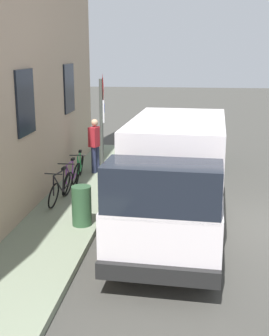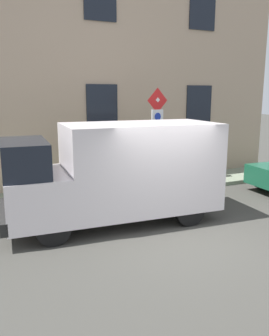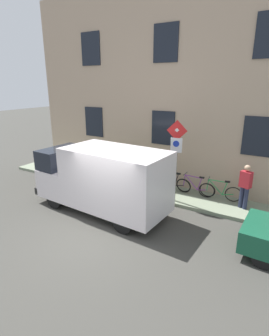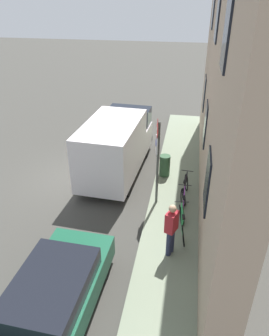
# 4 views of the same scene
# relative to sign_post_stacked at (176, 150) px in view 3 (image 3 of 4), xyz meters

# --- Properties ---
(ground_plane) EXTENTS (80.00, 80.00, 0.00)m
(ground_plane) POSITION_rel_sign_post_stacked_xyz_m (-3.30, 1.29, -2.26)
(ground_plane) COLOR #3D3C37
(sidewalk_slab) EXTENTS (1.79, 16.29, 0.14)m
(sidewalk_slab) POSITION_rel_sign_post_stacked_xyz_m (0.68, 1.29, -2.19)
(sidewalk_slab) COLOR gray
(sidewalk_slab) RESTS_ON ground_plane
(building_facade) EXTENTS (0.75, 14.29, 8.72)m
(building_facade) POSITION_rel_sign_post_stacked_xyz_m (1.93, 1.29, 2.10)
(building_facade) COLOR tan
(building_facade) RESTS_ON ground_plane
(sign_post_stacked) EXTENTS (0.19, 0.55, 3.15)m
(sign_post_stacked) POSITION_rel_sign_post_stacked_xyz_m (0.00, 0.00, 0.00)
(sign_post_stacked) COLOR #474C47
(sign_post_stacked) RESTS_ON sidewalk_slab
(delivery_van) EXTENTS (2.32, 5.44, 2.50)m
(delivery_van) POSITION_rel_sign_post_stacked_xyz_m (-1.92, 2.09, -0.93)
(delivery_van) COLOR silver
(delivery_van) RESTS_ON ground_plane
(bicycle_green) EXTENTS (0.47, 1.71, 0.89)m
(bicycle_green) POSITION_rel_sign_post_stacked_xyz_m (1.03, -1.56, -1.75)
(bicycle_green) COLOR black
(bicycle_green) RESTS_ON sidewalk_slab
(bicycle_purple) EXTENTS (0.46, 1.71, 0.89)m
(bicycle_purple) POSITION_rel_sign_post_stacked_xyz_m (1.03, -0.53, -1.75)
(bicycle_purple) COLOR black
(bicycle_purple) RESTS_ON sidewalk_slab
(bicycle_black) EXTENTS (0.46, 1.72, 0.89)m
(bicycle_black) POSITION_rel_sign_post_stacked_xyz_m (1.03, 0.50, -1.75)
(bicycle_black) COLOR black
(bicycle_black) RESTS_ON sidewalk_slab
(pedestrian) EXTENTS (0.39, 0.47, 1.72)m
(pedestrian) POSITION_rel_sign_post_stacked_xyz_m (0.74, -2.52, -1.19)
(pedestrian) COLOR #262B47
(pedestrian) RESTS_ON sidewalk_slab
(litter_bin) EXTENTS (0.44, 0.44, 0.90)m
(litter_bin) POSITION_rel_sign_post_stacked_xyz_m (0.14, 1.99, -1.67)
(litter_bin) COLOR #2D5133
(litter_bin) RESTS_ON sidewalk_slab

